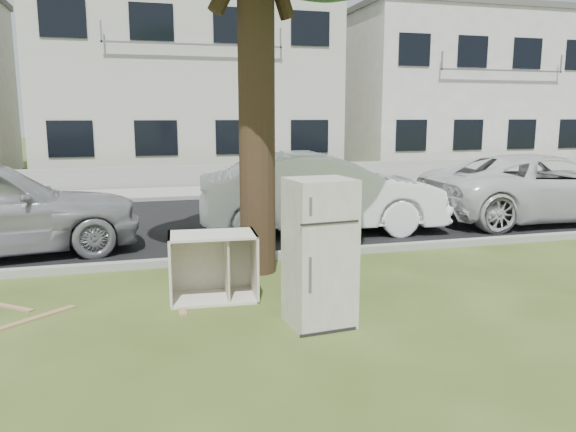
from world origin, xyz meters
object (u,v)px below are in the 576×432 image
object	(u,v)px
car_right	(543,188)
cabinet	(213,266)
fridge	(320,253)
car_center	(322,193)

from	to	relation	value
car_right	cabinet	bearing A→B (deg)	116.09
fridge	car_right	size ratio (longest dim) A/B	0.31
fridge	cabinet	xyz separation A→B (m)	(-1.04, 1.21, -0.40)
car_center	cabinet	bearing A→B (deg)	149.47
car_center	car_right	size ratio (longest dim) A/B	0.91
fridge	cabinet	bearing A→B (deg)	125.06
cabinet	car_right	xyz separation A→B (m)	(7.98, 3.57, 0.32)
fridge	car_center	distance (m)	5.14
fridge	cabinet	size ratio (longest dim) A/B	1.50
car_center	fridge	bearing A→B (deg)	167.16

